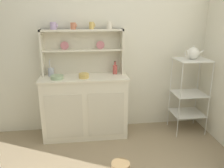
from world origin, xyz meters
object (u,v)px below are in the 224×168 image
at_px(hutch_cabinet, 85,106).
at_px(porcelain_teapot, 193,53).
at_px(bowl_mixing_large, 57,77).
at_px(utensil_jar, 51,72).
at_px(bakers_rack, 190,88).
at_px(jam_bottle, 115,69).
at_px(cup_lilac_0, 53,26).
at_px(hutch_shelf_unit, 83,48).

distance_m(hutch_cabinet, porcelain_teapot, 1.66).
distance_m(bowl_mixing_large, porcelain_teapot, 1.85).
bearing_deg(utensil_jar, bakers_rack, -4.01).
bearing_deg(hutch_cabinet, jam_bottle, 11.20).
xyz_separation_m(bakers_rack, porcelain_teapot, (-0.00, 0.00, 0.51)).
bearing_deg(bowl_mixing_large, bakers_rack, 0.48).
bearing_deg(bakers_rack, cup_lilac_0, 174.46).
xyz_separation_m(bakers_rack, bowl_mixing_large, (-1.84, -0.02, 0.24)).
relative_size(utensil_jar, porcelain_teapot, 0.92).
relative_size(cup_lilac_0, utensil_jar, 0.41).
height_order(bakers_rack, porcelain_teapot, porcelain_teapot).
bearing_deg(hutch_cabinet, hutch_shelf_unit, 90.00).
relative_size(jam_bottle, porcelain_teapot, 0.72).
xyz_separation_m(bakers_rack, utensil_jar, (-1.93, 0.14, 0.27)).
xyz_separation_m(hutch_cabinet, cup_lilac_0, (-0.37, 0.12, 1.08)).
height_order(hutch_shelf_unit, utensil_jar, hutch_shelf_unit).
height_order(bakers_rack, bowl_mixing_large, bakers_rack).
height_order(bowl_mixing_large, jam_bottle, jam_bottle).
bearing_deg(cup_lilac_0, bowl_mixing_large, -83.46).
height_order(hutch_shelf_unit, cup_lilac_0, cup_lilac_0).
distance_m(hutch_cabinet, bowl_mixing_large, 0.57).
relative_size(hutch_cabinet, porcelain_teapot, 4.63).
distance_m(bakers_rack, cup_lilac_0, 2.06).
bearing_deg(hutch_cabinet, bowl_mixing_large, -167.97).
xyz_separation_m(jam_bottle, porcelain_teapot, (1.06, -0.14, 0.22)).
distance_m(hutch_shelf_unit, cup_lilac_0, 0.47).
bearing_deg(jam_bottle, hutch_shelf_unit, 169.97).
bearing_deg(hutch_cabinet, cup_lilac_0, 161.54).
distance_m(bakers_rack, jam_bottle, 1.10).
distance_m(hutch_cabinet, bakers_rack, 1.51).
distance_m(bakers_rack, utensil_jar, 1.95).
distance_m(jam_bottle, porcelain_teapot, 1.09).
relative_size(cup_lilac_0, porcelain_teapot, 0.38).
bearing_deg(jam_bottle, cup_lilac_0, 177.43).
distance_m(hutch_shelf_unit, bakers_rack, 1.62).
bearing_deg(porcelain_teapot, cup_lilac_0, 174.46).
bearing_deg(hutch_cabinet, porcelain_teapot, -2.23).
distance_m(bowl_mixing_large, utensil_jar, 0.18).
xyz_separation_m(hutch_shelf_unit, porcelain_teapot, (1.49, -0.22, -0.07)).
distance_m(utensil_jar, porcelain_teapot, 1.95).
distance_m(hutch_shelf_unit, bowl_mixing_large, 0.54).
bearing_deg(utensil_jar, cup_lilac_0, 33.03).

